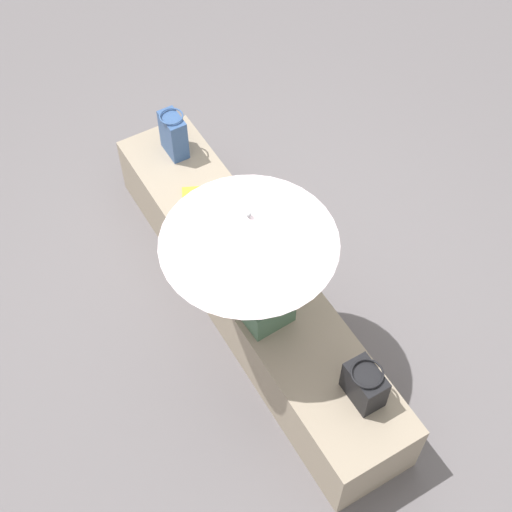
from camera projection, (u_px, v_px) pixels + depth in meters
ground_plane at (251, 308)px, 5.20m from camera, size 14.00×14.00×0.00m
stone_bench at (251, 288)px, 5.01m from camera, size 2.97×0.58×0.49m
person_seated at (262, 275)px, 4.30m from camera, size 0.48×0.30×0.90m
parasol at (249, 229)px, 3.90m from camera, size 0.98×0.98×1.00m
handbag_black at (365, 384)px, 4.17m from camera, size 0.25×0.19×0.27m
tote_bag_canvas at (173, 134)px, 5.29m from camera, size 0.23×0.17×0.35m
magazine at (197, 202)px, 5.13m from camera, size 0.34×0.30×0.01m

